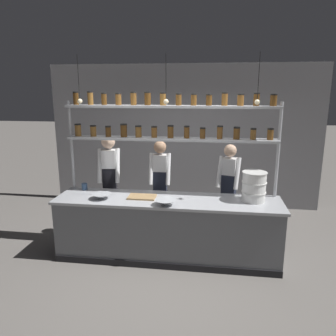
# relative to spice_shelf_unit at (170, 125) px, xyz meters

# --- Properties ---
(ground_plane) EXTENTS (40.00, 40.00, 0.00)m
(ground_plane) POSITION_rel_spice_shelf_unit_xyz_m (0.01, -0.33, -1.96)
(ground_plane) COLOR slate
(back_wall) EXTENTS (5.68, 0.12, 2.98)m
(back_wall) POSITION_rel_spice_shelf_unit_xyz_m (0.01, 2.09, -0.47)
(back_wall) COLOR #939399
(back_wall) RESTS_ON ground_plane
(prep_counter) EXTENTS (3.28, 0.76, 0.92)m
(prep_counter) POSITION_rel_spice_shelf_unit_xyz_m (0.01, -0.33, -1.50)
(prep_counter) COLOR slate
(prep_counter) RESTS_ON ground_plane
(spice_shelf_unit) EXTENTS (3.17, 0.28, 2.44)m
(spice_shelf_unit) POSITION_rel_spice_shelf_unit_xyz_m (0.00, 0.00, 0.00)
(spice_shelf_unit) COLOR #ADAFB5
(spice_shelf_unit) RESTS_ON ground_plane
(chef_left) EXTENTS (0.40, 0.33, 1.76)m
(chef_left) POSITION_rel_spice_shelf_unit_xyz_m (-1.04, 0.25, -0.93)
(chef_left) COLOR black
(chef_left) RESTS_ON ground_plane
(chef_center) EXTENTS (0.37, 0.29, 1.65)m
(chef_center) POSITION_rel_spice_shelf_unit_xyz_m (-0.22, 0.46, -1.01)
(chef_center) COLOR black
(chef_center) RESTS_ON ground_plane
(chef_right) EXTENTS (0.41, 0.34, 1.61)m
(chef_right) POSITION_rel_spice_shelf_unit_xyz_m (0.92, 0.47, -1.04)
(chef_right) COLOR black
(chef_right) RESTS_ON ground_plane
(container_stack) EXTENTS (0.35, 0.35, 0.43)m
(container_stack) POSITION_rel_spice_shelf_unit_xyz_m (1.24, -0.25, -0.82)
(container_stack) COLOR white
(container_stack) RESTS_ON prep_counter
(cutting_board) EXTENTS (0.40, 0.26, 0.02)m
(cutting_board) POSITION_rel_spice_shelf_unit_xyz_m (-0.37, -0.32, -1.03)
(cutting_board) COLOR #A88456
(cutting_board) RESTS_ON prep_counter
(prep_bowl_near_left) EXTENTS (0.30, 0.30, 0.08)m
(prep_bowl_near_left) POSITION_rel_spice_shelf_unit_xyz_m (0.02, -0.60, -1.00)
(prep_bowl_near_left) COLOR #B2B7BC
(prep_bowl_near_left) RESTS_ON prep_counter
(prep_bowl_center_front) EXTENTS (0.28, 0.28, 0.08)m
(prep_bowl_center_front) POSITION_rel_spice_shelf_unit_xyz_m (-0.93, -0.45, -1.00)
(prep_bowl_center_front) COLOR #B2B7BC
(prep_bowl_center_front) RESTS_ON prep_counter
(serving_cup_front) EXTENTS (0.09, 0.09, 0.11)m
(serving_cup_front) POSITION_rel_spice_shelf_unit_xyz_m (-1.35, -0.07, -0.98)
(serving_cup_front) COLOR #334C70
(serving_cup_front) RESTS_ON prep_counter
(pendant_light_row) EXTENTS (2.50, 0.07, 0.66)m
(pendant_light_row) POSITION_rel_spice_shelf_unit_xyz_m (-0.01, -0.33, 0.38)
(pendant_light_row) COLOR black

